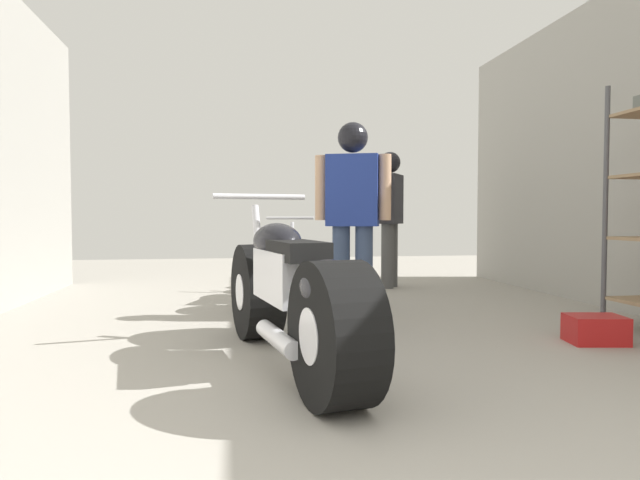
{
  "coord_description": "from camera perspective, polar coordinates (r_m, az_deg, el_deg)",
  "views": [
    {
      "loc": [
        -0.75,
        -0.7,
        0.9
      ],
      "look_at": [
        -0.06,
        3.62,
        0.71
      ],
      "focal_mm": 30.7,
      "sensor_mm": 36.0,
      "label": 1
    }
  ],
  "objects": [
    {
      "name": "motorcycle_maroon_cruiser",
      "position": [
        3.27,
        -3.22,
        -5.69
      ],
      "size": [
        0.8,
        2.28,
        1.06
      ],
      "color": "black",
      "rests_on": "ground_plane"
    },
    {
      "name": "mechanic_with_helmet",
      "position": [
        4.83,
        3.43,
        4.04
      ],
      "size": [
        0.67,
        0.38,
        1.73
      ],
      "color": "#384766",
      "rests_on": "ground_plane"
    },
    {
      "name": "red_toolbox",
      "position": [
        4.39,
        26.78,
        -8.32
      ],
      "size": [
        0.42,
        0.34,
        0.2
      ],
      "primitive_type": "cube",
      "rotation": [
        0.0,
        0.0,
        -0.17
      ],
      "color": "#B21919",
      "rests_on": "ground_plane"
    },
    {
      "name": "mechanic_in_blue",
      "position": [
        6.99,
        7.28,
        3.48
      ],
      "size": [
        0.45,
        0.63,
        1.72
      ],
      "color": "#4C4C4C",
      "rests_on": "ground_plane"
    },
    {
      "name": "motorcycle_black_naked",
      "position": [
        5.9,
        -4.5,
        -2.74
      ],
      "size": [
        0.88,
        1.9,
        0.9
      ],
      "color": "black",
      "rests_on": "ground_plane"
    },
    {
      "name": "ground_plane",
      "position": [
        4.2,
        1.44,
        -9.9
      ],
      "size": [
        16.02,
        16.02,
        0.0
      ],
      "primitive_type": "plane",
      "color": "#9E998E"
    }
  ]
}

